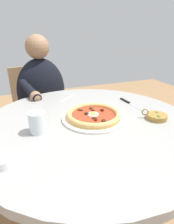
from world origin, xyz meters
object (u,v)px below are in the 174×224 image
at_px(dining_table, 89,143).
at_px(olive_pan, 157,116).
at_px(steak_knife, 129,103).
at_px(ramekin_capers, 4,160).
at_px(cafe_chair_diner, 39,105).
at_px(fork_utensil, 68,98).
at_px(diner_person, 44,114).
at_px(water_glass, 37,124).
at_px(pizza_on_plate, 94,115).

height_order(dining_table, olive_pan, olive_pan).
relative_size(steak_knife, ramekin_capers, 3.13).
bearing_deg(ramekin_capers, steak_knife, 115.23).
distance_m(ramekin_capers, cafe_chair_diner, 1.10).
bearing_deg(fork_utensil, steak_knife, 54.28).
bearing_deg(fork_utensil, ramekin_capers, -34.53).
bearing_deg(dining_table, diner_person, -170.56).
bearing_deg(ramekin_capers, dining_table, 117.16).
xyz_separation_m(dining_table, steak_knife, (-0.13, 0.30, 0.13)).
xyz_separation_m(steak_knife, olive_pan, (0.23, 0.01, 0.01)).
relative_size(ramekin_capers, olive_pan, 0.65).
bearing_deg(dining_table, water_glass, -85.22).
bearing_deg(dining_table, ramekin_capers, -62.84).
relative_size(steak_knife, cafe_chair_diner, 0.26).
bearing_deg(cafe_chair_diner, diner_person, 8.61).
relative_size(dining_table, ramekin_capers, 14.20).
bearing_deg(dining_table, pizza_on_plate, 113.57).
bearing_deg(pizza_on_plate, dining_table, -66.43).
relative_size(steak_knife, fork_utensil, 1.54).
bearing_deg(cafe_chair_diner, dining_table, 9.30).
bearing_deg(water_glass, dining_table, 94.78).
height_order(water_glass, cafe_chair_diner, cafe_chair_diner).
xyz_separation_m(dining_table, olive_pan, (0.10, 0.31, 0.14)).
height_order(ramekin_capers, fork_utensil, ramekin_capers).
distance_m(pizza_on_plate, fork_utensil, 0.34).
height_order(dining_table, steak_knife, steak_knife).
height_order(steak_knife, olive_pan, olive_pan).
distance_m(ramekin_capers, fork_utensil, 0.65).
bearing_deg(cafe_chair_diner, ramekin_capers, -12.47).
height_order(steak_knife, fork_utensil, steak_knife).
distance_m(ramekin_capers, olive_pan, 0.69).
xyz_separation_m(olive_pan, cafe_chair_diner, (-0.96, -0.45, -0.23)).
distance_m(ramekin_capers, diner_person, 0.98).
relative_size(pizza_on_plate, cafe_chair_diner, 0.36).
distance_m(pizza_on_plate, cafe_chair_diner, 0.89).
bearing_deg(olive_pan, diner_person, -152.22).
bearing_deg(pizza_on_plate, cafe_chair_diner, -168.72).
bearing_deg(pizza_on_plate, fork_utensil, -174.98).
xyz_separation_m(fork_utensil, diner_person, (-0.37, -0.12, -0.25)).
height_order(pizza_on_plate, cafe_chair_diner, cafe_chair_diner).
bearing_deg(cafe_chair_diner, water_glass, -6.54).
distance_m(dining_table, steak_knife, 0.35).
height_order(dining_table, ramekin_capers, ramekin_capers).
xyz_separation_m(pizza_on_plate, water_glass, (0.03, -0.27, 0.02)).
bearing_deg(diner_person, pizza_on_plate, 11.83).
distance_m(water_glass, cafe_chair_diner, 0.92).
height_order(fork_utensil, cafe_chair_diner, cafe_chair_diner).
relative_size(dining_table, cafe_chair_diner, 1.20).
bearing_deg(olive_pan, fork_utensil, -145.25).
bearing_deg(ramekin_capers, olive_pan, 97.32).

